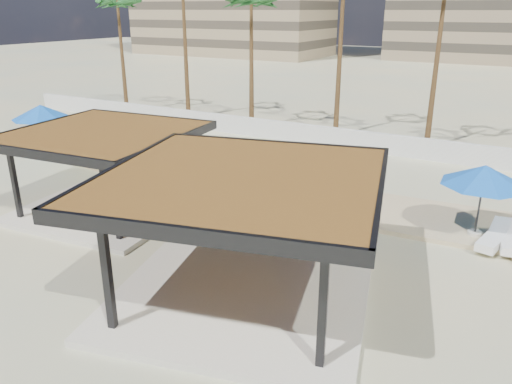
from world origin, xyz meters
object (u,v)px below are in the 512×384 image
at_px(pavilion_west, 105,163).
at_px(lounger_a, 205,182).
at_px(lounger_c, 493,240).
at_px(lounger_b, 509,241).
at_px(pavilion_central, 243,225).
at_px(umbrella_a, 41,112).

distance_m(pavilion_west, lounger_a, 4.75).
bearing_deg(lounger_c, lounger_b, -60.58).
xyz_separation_m(lounger_a, lounger_c, (12.30, -0.01, -0.03)).
relative_size(pavilion_central, lounger_b, 4.64).
relative_size(pavilion_west, lounger_b, 3.79).
xyz_separation_m(pavilion_west, lounger_b, (14.87, 4.10, -1.69)).
bearing_deg(umbrella_a, pavilion_west, -24.05).
bearing_deg(lounger_b, pavilion_west, 96.42).
bearing_deg(pavilion_central, lounger_a, 118.39).
relative_size(pavilion_west, lounger_c, 3.70).
bearing_deg(pavilion_central, lounger_c, 34.86).
relative_size(pavilion_west, lounger_a, 3.10).
bearing_deg(lounger_a, lounger_c, -72.83).
bearing_deg(lounger_c, umbrella_a, 101.90).
distance_m(pavilion_central, lounger_b, 9.81).
relative_size(pavilion_west, umbrella_a, 2.23).
bearing_deg(umbrella_a, lounger_a, 0.26).
distance_m(pavilion_west, lounger_c, 15.00).
height_order(lounger_b, lounger_c, lounger_c).
bearing_deg(lounger_b, lounger_a, 81.69).
bearing_deg(umbrella_a, lounger_b, 0.49).
bearing_deg(pavilion_central, lounger_b, 33.27).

